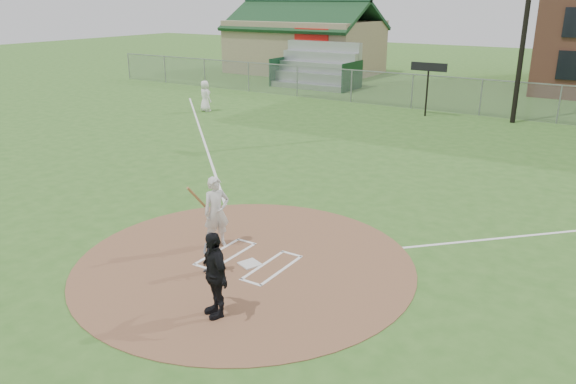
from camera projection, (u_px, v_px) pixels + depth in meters
The scene contains 13 objects.
ground at pixel (245, 264), 13.95m from camera, with size 140.00×140.00×0.00m, color #346322.
dirt_circle at pixel (245, 263), 13.95m from camera, with size 8.40×8.40×0.02m, color brown.
home_plate at pixel (250, 264), 13.86m from camera, with size 0.46×0.46×0.03m, color silver.
foul_line_third at pixel (204, 142), 25.69m from camera, with size 0.10×24.00×0.01m, color white.
catcher at pixel (212, 253), 13.27m from camera, with size 0.50×0.39×1.03m, color slate.
umpire at pixel (214, 274), 11.39m from camera, with size 1.08×0.45×1.85m, color black.
ondeck_player at pixel (205, 96), 32.34m from camera, with size 0.86×0.56×1.76m, color white.
batters_boxes at pixel (248, 260), 14.06m from camera, with size 2.08×1.88×0.01m.
batter_at_plate at pixel (216, 212), 14.60m from camera, with size 0.75×1.12×1.90m.
outfield_fence at pixel (481, 97), 31.15m from camera, with size 56.08×0.08×2.03m.
bleachers at pixel (316, 65), 40.90m from camera, with size 6.08×3.20×3.20m.
clubhouse at pixel (305, 45), 48.59m from camera, with size 12.20×8.71×6.23m.
scoreboard_sign at pixel (428, 73), 30.54m from camera, with size 2.00×0.10×2.93m.
Camera 1 is at (7.66, -10.05, 6.26)m, focal length 35.00 mm.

